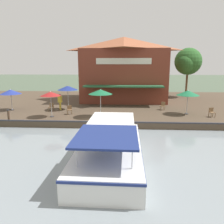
# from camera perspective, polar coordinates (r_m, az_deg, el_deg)

# --- Properties ---
(ground_plane) EXTENTS (220.00, 220.00, 0.00)m
(ground_plane) POSITION_cam_1_polar(r_m,az_deg,el_deg) (18.25, -2.44, -4.63)
(ground_plane) COLOR #4C5B47
(quay_deck) EXTENTS (22.00, 56.00, 0.60)m
(quay_deck) POSITION_cam_1_polar(r_m,az_deg,el_deg) (28.87, -0.31, 2.22)
(quay_deck) COLOR #4C3D2D
(quay_deck) RESTS_ON ground
(quay_edge_fender) EXTENTS (0.20, 50.40, 0.10)m
(quay_edge_fender) POSITION_cam_1_polar(r_m,az_deg,el_deg) (18.17, -2.43, -2.57)
(quay_edge_fender) COLOR #2D2D33
(quay_edge_fender) RESTS_ON quay_deck
(waterfront_restaurant) EXTENTS (10.75, 11.26, 8.37)m
(waterfront_restaurant) POSITION_cam_1_polar(r_m,az_deg,el_deg) (30.40, 3.06, 11.31)
(waterfront_restaurant) COLOR brown
(waterfront_restaurant) RESTS_ON quay_deck
(patio_umbrella_mid_patio_right) EXTENTS (2.15, 2.15, 2.23)m
(patio_umbrella_mid_patio_right) POSITION_cam_1_polar(r_m,az_deg,el_deg) (25.14, -24.97, 4.81)
(patio_umbrella_mid_patio_right) COLOR #B7B7B7
(patio_umbrella_mid_patio_right) RESTS_ON quay_deck
(patio_umbrella_by_entrance) EXTENTS (2.14, 2.14, 2.59)m
(patio_umbrella_by_entrance) POSITION_cam_1_polar(r_m,az_deg,el_deg) (23.61, -11.51, 6.19)
(patio_umbrella_by_entrance) COLOR #B7B7B7
(patio_umbrella_by_entrance) RESTS_ON quay_deck
(patio_umbrella_near_quay_edge) EXTENTS (2.17, 2.17, 2.58)m
(patio_umbrella_near_quay_edge) POSITION_cam_1_polar(r_m,az_deg,el_deg) (19.72, -3.03, 5.29)
(patio_umbrella_near_quay_edge) COLOR #B7B7B7
(patio_umbrella_near_quay_edge) RESTS_ON quay_deck
(patio_umbrella_back_row) EXTENTS (1.84, 1.84, 2.36)m
(patio_umbrella_back_row) POSITION_cam_1_polar(r_m,az_deg,el_deg) (20.50, -15.75, 4.57)
(patio_umbrella_back_row) COLOR #B7B7B7
(patio_umbrella_back_row) RESTS_ON quay_deck
(patio_umbrella_far_corner) EXTENTS (2.14, 2.14, 2.35)m
(patio_umbrella_far_corner) POSITION_cam_1_polar(r_m,az_deg,el_deg) (22.10, 19.23, 4.74)
(patio_umbrella_far_corner) COLOR #B7B7B7
(patio_umbrella_far_corner) RESTS_ON quay_deck
(cafe_chair_mid_patio) EXTENTS (0.50, 0.50, 0.85)m
(cafe_chair_mid_patio) POSITION_cam_1_polar(r_m,az_deg,el_deg) (23.38, -15.63, 1.37)
(cafe_chair_mid_patio) COLOR brown
(cafe_chair_mid_patio) RESTS_ON quay_deck
(cafe_chair_facing_river) EXTENTS (0.52, 0.52, 0.85)m
(cafe_chair_facing_river) POSITION_cam_1_polar(r_m,az_deg,el_deg) (21.55, -11.05, 0.70)
(cafe_chair_facing_river) COLOR brown
(cafe_chair_facing_river) RESTS_ON quay_deck
(cafe_chair_back_row_seat) EXTENTS (0.51, 0.51, 0.85)m
(cafe_chair_back_row_seat) POSITION_cam_1_polar(r_m,az_deg,el_deg) (22.00, 24.60, 0.05)
(cafe_chair_back_row_seat) COLOR brown
(cafe_chair_back_row_seat) RESTS_ON quay_deck
(cafe_chair_under_first_umbrella) EXTENTS (0.59, 0.59, 0.85)m
(cafe_chair_under_first_umbrella) POSITION_cam_1_polar(r_m,az_deg,el_deg) (23.83, 13.13, 1.69)
(cafe_chair_under_first_umbrella) COLOR brown
(cafe_chair_under_first_umbrella) RESTS_ON quay_deck
(person_at_quay_edge) EXTENTS (0.48, 0.48, 1.70)m
(person_at_quay_edge) POSITION_cam_1_polar(r_m,az_deg,el_deg) (23.75, -13.44, 3.08)
(person_at_quay_edge) COLOR gold
(person_at_quay_edge) RESTS_ON quay_deck
(motorboat_distant_upstream) EXTENTS (9.46, 3.41, 2.15)m
(motorboat_distant_upstream) POSITION_cam_1_polar(r_m,az_deg,el_deg) (12.84, -0.19, -7.84)
(motorboat_distant_upstream) COLOR white
(motorboat_distant_upstream) RESTS_ON river_water
(mooring_post) EXTENTS (0.22, 0.22, 0.92)m
(mooring_post) POSITION_cam_1_polar(r_m,az_deg,el_deg) (20.75, -25.42, -0.71)
(mooring_post) COLOR #473323
(mooring_post) RESTS_ON quay_deck
(tree_upstream_bank) EXTENTS (4.09, 3.90, 7.16)m
(tree_upstream_bank) POSITION_cam_1_polar(r_m,az_deg,el_deg) (34.37, 19.10, 12.19)
(tree_upstream_bank) COLOR brown
(tree_upstream_bank) RESTS_ON quay_deck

